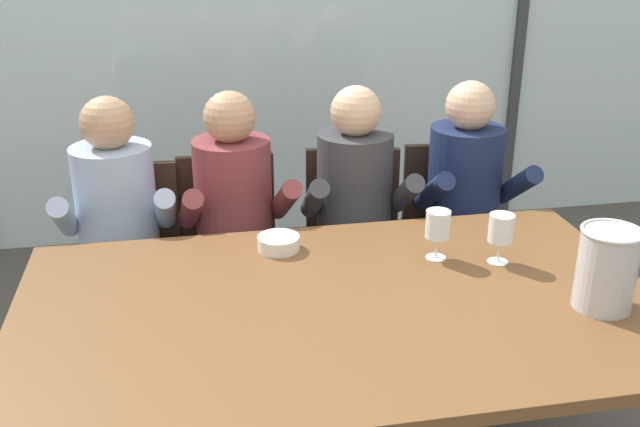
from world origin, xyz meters
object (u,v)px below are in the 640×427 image
person_charcoal_jacket (358,211)px  tasting_bowl (279,243)px  chair_near_curtain (130,254)px  chair_right_of_center (451,229)px  person_maroon_top (237,220)px  chair_center (354,235)px  chair_left_of_center (230,243)px  person_navy_polo (470,203)px  person_pale_blue_shirt (118,228)px  wine_glass_by_left_taster (501,230)px  wine_glass_near_bucket (438,225)px  ice_bucket_primary (607,268)px  dining_table (341,322)px

person_charcoal_jacket → tasting_bowl: size_ratio=8.13×
chair_near_curtain → person_charcoal_jacket: (0.96, -0.12, 0.17)m
chair_right_of_center → person_maroon_top: person_maroon_top is taller
person_charcoal_jacket → chair_right_of_center: bearing=16.5°
tasting_bowl → chair_right_of_center: bearing=33.4°
chair_center → person_charcoal_jacket: 0.22m
chair_left_of_center → person_navy_polo: (1.03, -0.15, 0.17)m
person_navy_polo → tasting_bowl: (-0.89, -0.45, 0.09)m
person_pale_blue_shirt → tasting_bowl: size_ratio=8.13×
person_maroon_top → tasting_bowl: size_ratio=8.13×
chair_left_of_center → tasting_bowl: bearing=-75.9°
person_navy_polo → wine_glass_by_left_taster: (-0.18, -0.69, 0.18)m
person_pale_blue_shirt → wine_glass_by_left_taster: person_pale_blue_shirt is taller
chair_center → wine_glass_near_bucket: size_ratio=5.11×
chair_center → wine_glass_by_left_taster: (0.30, -0.83, 0.35)m
chair_left_of_center → person_charcoal_jacket: person_charcoal_jacket is taller
tasting_bowl → wine_glass_by_left_taster: (0.72, -0.24, 0.09)m
tasting_bowl → chair_center: bearing=55.0°
wine_glass_by_left_taster → chair_left_of_center: bearing=135.4°
tasting_bowl → chair_near_curtain: bearing=134.5°
person_navy_polo → person_pale_blue_shirt: bearing=179.0°
chair_near_curtain → chair_center: 0.98m
person_navy_polo → wine_glass_near_bucket: size_ratio=6.94×
chair_left_of_center → wine_glass_near_bucket: 1.08m
chair_right_of_center → wine_glass_near_bucket: (-0.35, -0.74, 0.36)m
ice_bucket_primary → person_pale_blue_shirt: bearing=145.2°
tasting_bowl → person_navy_polo: bearing=26.7°
dining_table → wine_glass_by_left_taster: bearing=16.3°
tasting_bowl → wine_glass_by_left_taster: bearing=-18.6°
chair_right_of_center → person_navy_polo: (0.03, -0.12, 0.17)m
person_navy_polo → wine_glass_by_left_taster: 0.73m
person_navy_polo → wine_glass_near_bucket: person_navy_polo is taller
chair_near_curtain → person_charcoal_jacket: person_charcoal_jacket is taller
wine_glass_by_left_taster → person_charcoal_jacket: bearing=115.0°
person_maroon_top → wine_glass_near_bucket: (0.63, -0.62, 0.19)m
dining_table → person_maroon_top: person_maroon_top is taller
person_charcoal_jacket → chair_center: bearing=84.5°
chair_left_of_center → wine_glass_near_bucket: bearing=-48.5°
person_pale_blue_shirt → wine_glass_near_bucket: person_pale_blue_shirt is taller
chair_near_curtain → chair_left_of_center: size_ratio=1.00×
chair_right_of_center → person_maroon_top: bearing=-166.0°
person_maroon_top → wine_glass_by_left_taster: bearing=-45.1°
person_pale_blue_shirt → chair_right_of_center: bearing=2.4°
chair_right_of_center → ice_bucket_primary: (0.03, -1.15, 0.37)m
person_pale_blue_shirt → tasting_bowl: bearing=-39.9°
chair_left_of_center → wine_glass_near_bucket: wine_glass_near_bucket is taller
wine_glass_near_bucket → chair_center: bearing=98.0°
chair_center → wine_glass_near_bucket: (0.11, -0.76, 0.36)m
chair_right_of_center → wine_glass_by_left_taster: 0.90m
chair_left_of_center → tasting_bowl: chair_left_of_center is taller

